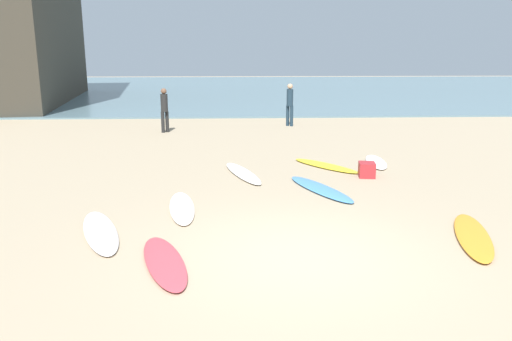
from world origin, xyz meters
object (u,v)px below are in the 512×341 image
object	(u,v)px
surfboard_5	(182,207)
surfboard_7	(164,262)
surfboard_4	(473,236)
beachgoer_mid	(164,108)
surfboard_3	(320,189)
surfboard_2	(325,166)
beachgoer_near	(290,102)
surfboard_6	(376,162)
surfboard_1	(243,173)
surfboard_0	(100,231)
beach_cooler	(367,170)

from	to	relation	value
surfboard_5	surfboard_7	size ratio (longest dim) A/B	1.07
surfboard_4	beachgoer_mid	distance (m)	13.88
surfboard_3	surfboard_7	bearing A→B (deg)	30.08
surfboard_2	beachgoer_near	distance (m)	8.03
surfboard_6	surfboard_2	bearing A→B (deg)	-158.38
surfboard_4	surfboard_5	xyz separation A→B (m)	(-5.23, 1.88, -0.01)
surfboard_3	surfboard_5	distance (m)	3.35
surfboard_1	beachgoer_near	world-z (taller)	beachgoer_near
surfboard_0	beachgoer_mid	size ratio (longest dim) A/B	1.39
surfboard_0	surfboard_7	bearing A→B (deg)	-66.67
surfboard_4	beachgoer_near	bearing A→B (deg)	-64.95
beachgoer_mid	beach_cooler	distance (m)	9.85
surfboard_0	surfboard_6	world-z (taller)	surfboard_6
surfboard_0	beachgoer_mid	world-z (taller)	beachgoer_mid
surfboard_7	beach_cooler	xyz separation A→B (m)	(4.50, 5.23, 0.15)
surfboard_2	surfboard_3	xyz separation A→B (m)	(-0.56, -2.40, -0.00)
surfboard_2	surfboard_3	bearing A→B (deg)	40.42
surfboard_7	surfboard_6	bearing A→B (deg)	-144.44
surfboard_0	surfboard_7	xyz separation A→B (m)	(1.32, -1.37, 0.00)
surfboard_3	beachgoer_mid	world-z (taller)	beachgoer_mid
surfboard_6	surfboard_7	distance (m)	8.58
surfboard_0	beachgoer_near	size ratio (longest dim) A/B	1.33
surfboard_2	surfboard_4	bearing A→B (deg)	69.32
surfboard_4	surfboard_5	world-z (taller)	surfboard_4
surfboard_5	beach_cooler	size ratio (longest dim) A/B	4.81
surfboard_0	surfboard_4	world-z (taller)	surfboard_4
beachgoer_mid	surfboard_6	bearing A→B (deg)	97.81
surfboard_6	beach_cooler	world-z (taller)	beach_cooler
surfboard_1	beachgoer_near	bearing A→B (deg)	59.07
surfboard_1	beachgoer_mid	xyz separation A→B (m)	(-2.99, 7.23, 0.94)
beachgoer_near	beach_cooler	world-z (taller)	beachgoer_near
surfboard_5	beachgoer_mid	world-z (taller)	beachgoer_mid
surfboard_3	surfboard_6	bearing A→B (deg)	-149.36
beach_cooler	surfboard_1	bearing A→B (deg)	173.06
beachgoer_near	beach_cooler	distance (m)	9.25
beach_cooler	beachgoer_mid	bearing A→B (deg)	129.12
surfboard_2	surfboard_4	world-z (taller)	same
surfboard_2	surfboard_7	distance (m)	7.38
surfboard_0	surfboard_6	bearing A→B (deg)	19.23
surfboard_3	surfboard_4	xyz separation A→B (m)	(2.13, -3.16, 0.00)
surfboard_4	surfboard_7	xyz separation A→B (m)	(-5.22, -0.86, -0.00)
surfboard_3	surfboard_7	size ratio (longest dim) A/B	1.19
beachgoer_mid	surfboard_0	bearing A→B (deg)	50.81
surfboard_0	beachgoer_near	bearing A→B (deg)	49.00
surfboard_0	surfboard_4	size ratio (longest dim) A/B	1.00
surfboard_6	surfboard_1	bearing A→B (deg)	-156.00
surfboard_0	surfboard_6	xyz separation A→B (m)	(6.53, 5.45, 0.00)
surfboard_6	beachgoer_mid	world-z (taller)	beachgoer_mid
surfboard_5	beachgoer_near	size ratio (longest dim) A/B	1.25
surfboard_7	beach_cooler	bearing A→B (deg)	-147.84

